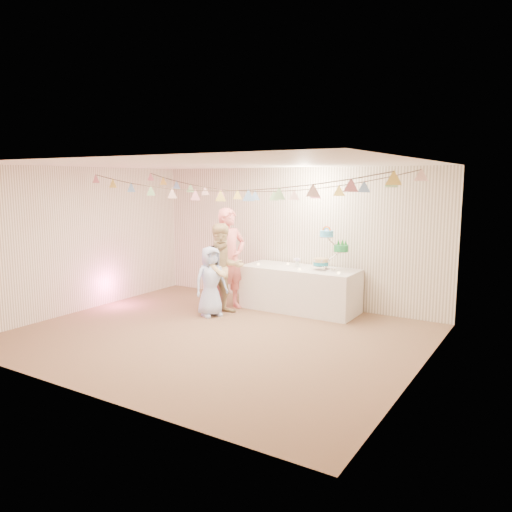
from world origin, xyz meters
The scene contains 23 objects.
floor centered at (0.00, 0.00, 0.00)m, with size 6.00×6.00×0.00m, color brown.
ceiling centered at (0.00, 0.00, 2.60)m, with size 6.00×6.00×0.00m, color white.
back_wall centered at (0.00, 2.50, 1.30)m, with size 6.00×6.00×0.00m, color white.
front_wall centered at (0.00, -2.50, 1.30)m, with size 6.00×6.00×0.00m, color white.
left_wall centered at (-3.00, 0.00, 1.30)m, with size 5.00×5.00×0.00m, color white.
right_wall centered at (3.00, 0.00, 1.30)m, with size 5.00×5.00×0.00m, color white.
table centered at (0.39, 2.02, 0.40)m, with size 2.11×0.84×0.79m, color white.
cake_stand centered at (0.94, 2.07, 1.11)m, with size 0.65×0.38×0.72m, color silver, non-canonical shape.
cake_bottom centered at (0.79, 2.01, 0.84)m, with size 0.31×0.31×0.15m, color teal, non-canonical shape.
cake_middle centered at (1.12, 2.16, 1.11)m, with size 0.27×0.27×0.22m, color #1D8943, non-canonical shape.
cake_top_tier centered at (0.88, 2.04, 1.38)m, with size 0.25×0.25×0.19m, color #51C1FF, non-canonical shape.
platter centered at (-0.24, 1.97, 0.76)m, with size 0.36×0.36×0.02m, color white.
posy centered at (0.30, 2.07, 0.83)m, with size 0.15×0.15×0.17m, color white, non-canonical shape.
person_adult_a centered at (-0.77, 1.44, 0.93)m, with size 0.68×0.45×1.87m, color #EC7B7B.
person_adult_b centered at (-0.66, 1.09, 0.81)m, with size 0.79×0.61×1.62m, color tan.
person_child centered at (-0.76, 0.86, 0.62)m, with size 0.60×0.39×1.23m, color #B4CAFF.
bunting_back centered at (0.00, 1.10, 2.35)m, with size 5.60×1.10×0.40m, color pink, non-canonical shape.
bunting_front centered at (0.00, -0.20, 2.32)m, with size 5.60×0.90×0.36m, color #72A5E5, non-canonical shape.
tealight_0 centered at (-0.41, 1.87, 0.81)m, with size 0.04×0.04×0.03m, color #FFD88C.
tealight_1 centered at (0.04, 2.20, 0.81)m, with size 0.04×0.04×0.03m, color #FFD88C.
tealight_2 centered at (0.49, 1.80, 0.81)m, with size 0.04×0.04×0.03m, color #FFD88C.
tealight_3 centered at (0.74, 2.24, 0.81)m, with size 0.04×0.04×0.03m, color #FFD88C.
tealight_4 centered at (1.21, 1.84, 0.81)m, with size 0.04×0.04×0.03m, color #FFD88C.
Camera 1 is at (4.38, -5.99, 2.37)m, focal length 35.00 mm.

